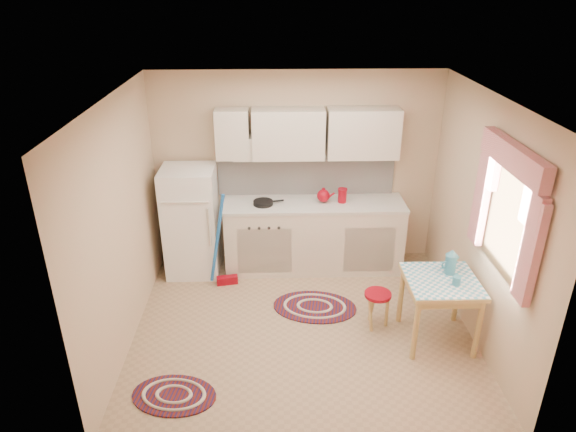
# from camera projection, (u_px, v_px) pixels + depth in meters

# --- Properties ---
(room_shell) EXTENTS (3.64, 3.60, 2.52)m
(room_shell) POSITION_uv_depth(u_px,v_px,m) (318.00, 183.00, 5.17)
(room_shell) COLOR tan
(room_shell) RESTS_ON ground
(fridge) EXTENTS (0.65, 0.60, 1.40)m
(fridge) POSITION_uv_depth(u_px,v_px,m) (191.00, 222.00, 6.43)
(fridge) COLOR white
(fridge) RESTS_ON ground
(broom) EXTENTS (0.30, 0.17, 1.20)m
(broom) POSITION_uv_depth(u_px,v_px,m) (225.00, 241.00, 6.16)
(broom) COLOR blue
(broom) RESTS_ON ground
(base_cabinets) EXTENTS (2.25, 0.60, 0.88)m
(base_cabinets) POSITION_uv_depth(u_px,v_px,m) (314.00, 236.00, 6.62)
(base_cabinets) COLOR beige
(base_cabinets) RESTS_ON ground
(countertop) EXTENTS (2.27, 0.62, 0.04)m
(countertop) POSITION_uv_depth(u_px,v_px,m) (314.00, 204.00, 6.43)
(countertop) COLOR beige
(countertop) RESTS_ON base_cabinets
(frying_pan) EXTENTS (0.30, 0.30, 0.05)m
(frying_pan) POSITION_uv_depth(u_px,v_px,m) (263.00, 203.00, 6.35)
(frying_pan) COLOR black
(frying_pan) RESTS_ON countertop
(red_kettle) EXTENTS (0.20, 0.18, 0.18)m
(red_kettle) POSITION_uv_depth(u_px,v_px,m) (323.00, 196.00, 6.39)
(red_kettle) COLOR maroon
(red_kettle) RESTS_ON countertop
(red_canister) EXTENTS (0.11, 0.11, 0.16)m
(red_canister) POSITION_uv_depth(u_px,v_px,m) (342.00, 196.00, 6.40)
(red_canister) COLOR maroon
(red_canister) RESTS_ON countertop
(table) EXTENTS (0.72, 0.72, 0.72)m
(table) POSITION_uv_depth(u_px,v_px,m) (438.00, 310.00, 5.30)
(table) COLOR tan
(table) RESTS_ON ground
(stool) EXTENTS (0.35, 0.35, 0.42)m
(stool) POSITION_uv_depth(u_px,v_px,m) (377.00, 309.00, 5.56)
(stool) COLOR maroon
(stool) RESTS_ON ground
(coffee_pot) EXTENTS (0.18, 0.16, 0.29)m
(coffee_pot) POSITION_uv_depth(u_px,v_px,m) (451.00, 261.00, 5.20)
(coffee_pot) COLOR teal
(coffee_pot) RESTS_ON table
(mug) EXTENTS (0.10, 0.10, 0.10)m
(mug) POSITION_uv_depth(u_px,v_px,m) (457.00, 281.00, 5.04)
(mug) COLOR teal
(mug) RESTS_ON table
(rug_center) EXTENTS (1.06, 0.79, 0.02)m
(rug_center) POSITION_uv_depth(u_px,v_px,m) (315.00, 307.00, 5.95)
(rug_center) COLOR maroon
(rug_center) RESTS_ON ground
(rug_left) EXTENTS (0.86, 0.64, 0.02)m
(rug_left) POSITION_uv_depth(u_px,v_px,m) (174.00, 395.00, 4.69)
(rug_left) COLOR maroon
(rug_left) RESTS_ON ground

